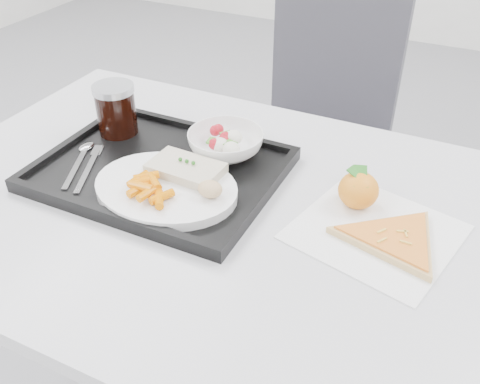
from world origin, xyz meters
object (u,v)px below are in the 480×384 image
salad_bowl (226,143)px  pizza_slice (394,239)px  chair (319,120)px  dinner_plate (166,188)px  tray (160,171)px  table (224,231)px  tangerine (358,190)px  cola_glass (116,108)px

salad_bowl → pizza_slice: bearing=-17.0°
chair → dinner_plate: (-0.03, -0.81, 0.24)m
tray → salad_bowl: bearing=49.2°
tray → salad_bowl: salad_bowl is taller
salad_bowl → pizza_slice: size_ratio=0.57×
table → pizza_slice: pizza_slice is taller
tangerine → tray: bearing=-169.8°
table → pizza_slice: (0.30, 0.02, 0.08)m
pizza_slice → tangerine: bearing=138.5°
table → pizza_slice: 0.31m
tray → salad_bowl: (0.09, 0.10, 0.03)m
pizza_slice → salad_bowl: bearing=163.0°
dinner_plate → tangerine: (0.32, 0.13, 0.01)m
cola_glass → tangerine: (0.53, -0.02, -0.04)m
chair → salad_bowl: chair is taller
dinner_plate → cola_glass: size_ratio=2.50×
tray → salad_bowl: size_ratio=2.96×
salad_bowl → cola_glass: size_ratio=1.41×
chair → tray: (-0.09, -0.74, 0.22)m
dinner_plate → cola_glass: 0.26m
tray → pizza_slice: size_ratio=1.70×
table → tangerine: (0.22, 0.09, 0.10)m
cola_glass → pizza_slice: cola_glass is taller
salad_bowl → cola_glass: bearing=-175.2°
table → salad_bowl: salad_bowl is taller
chair → pizza_slice: 0.86m
tray → dinner_plate: (0.05, -0.06, 0.02)m
pizza_slice → table: bearing=-176.1°
dinner_plate → table: bearing=20.0°
salad_bowl → tangerine: tangerine is taller
chair → cola_glass: chair is taller
salad_bowl → cola_glass: (-0.25, -0.02, 0.03)m
table → tray: size_ratio=2.67×
cola_glass → salad_bowl: bearing=4.8°
tangerine → cola_glass: bearing=178.2°
chair → dinner_plate: chair is taller
tray → pizza_slice: (0.46, -0.01, 0.00)m
table → cola_glass: cola_glass is taller
table → chair: (-0.06, 0.77, -0.15)m
table → cola_glass: 0.36m
chair → cola_glass: size_ratio=8.61×
chair → tangerine: chair is taller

